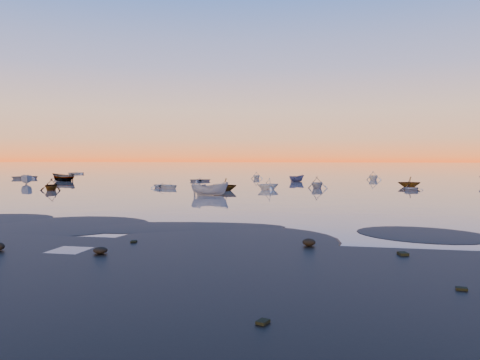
% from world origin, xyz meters
% --- Properties ---
extents(ground, '(600.00, 600.00, 0.00)m').
position_xyz_m(ground, '(0.00, 100.00, 0.00)').
color(ground, '#6F645C').
rests_on(ground, ground).
extents(mud_lobes, '(140.00, 6.00, 0.07)m').
position_xyz_m(mud_lobes, '(0.00, -1.00, 0.01)').
color(mud_lobes, black).
rests_on(mud_lobes, ground).
extents(moored_fleet, '(124.00, 58.00, 1.20)m').
position_xyz_m(moored_fleet, '(0.00, 53.00, 0.00)').
color(moored_fleet, silver).
rests_on(moored_fleet, ground).
extents(boat_near_left, '(3.86, 4.60, 1.08)m').
position_xyz_m(boat_near_left, '(-9.87, 34.32, 0.00)').
color(boat_near_left, silver).
rests_on(boat_near_left, ground).
extents(boat_near_center, '(2.92, 4.39, 1.40)m').
position_xyz_m(boat_near_center, '(-1.14, 24.00, 0.00)').
color(boat_near_center, gray).
rests_on(boat_near_center, ground).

